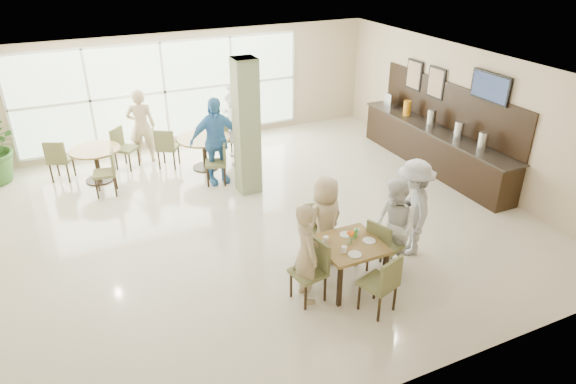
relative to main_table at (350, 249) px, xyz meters
name	(u,v)px	position (x,y,z in m)	size (l,w,h in m)	color
ground	(252,219)	(-0.62, 2.51, -0.65)	(10.00, 10.00, 0.00)	beige
room_shell	(249,136)	(-0.62, 2.51, 1.05)	(10.00, 10.00, 10.00)	white
window_bank	(165,92)	(-1.12, 6.97, 0.75)	(7.00, 0.04, 7.00)	silver
column	(247,128)	(-0.22, 3.71, 0.75)	(0.45, 0.45, 2.80)	#75825A
main_table	(350,249)	(0.00, 0.00, 0.00)	(0.93, 0.93, 0.75)	brown
round_table_left	(96,157)	(-3.04, 5.55, -0.09)	(1.07, 1.07, 0.75)	brown
round_table_right	(204,144)	(-0.71, 5.22, -0.06)	(1.20, 1.20, 0.75)	brown
chairs_main_table	(347,258)	(-0.01, 0.03, -0.18)	(1.96, 2.07, 0.95)	olive
chairs_table_left	(97,160)	(-3.02, 5.58, -0.18)	(2.02, 1.77, 0.95)	olive
chairs_table_right	(206,149)	(-0.69, 5.18, -0.18)	(2.19, 1.93, 0.95)	olive
tabletop_clutter	(350,239)	(0.00, 0.01, 0.16)	(0.75, 0.72, 0.21)	white
buffet_counter	(434,145)	(4.08, 3.01, -0.10)	(0.64, 4.70, 1.95)	black
wall_tv	(490,87)	(4.32, 1.91, 1.50)	(0.06, 1.00, 0.58)	black
framed_art_a	(436,83)	(4.33, 3.51, 1.20)	(0.05, 0.55, 0.70)	black
framed_art_b	(414,75)	(4.33, 4.31, 1.20)	(0.05, 0.55, 0.70)	black
teen_left	(306,253)	(-0.74, -0.01, 0.14)	(0.58, 0.38, 1.58)	tan
teen_far	(325,220)	(-0.01, 0.76, 0.10)	(0.73, 0.40, 1.50)	tan
teen_right	(394,227)	(0.83, 0.06, 0.14)	(0.78, 0.60, 1.60)	white
teen_standing	(413,208)	(1.42, 0.36, 0.19)	(1.09, 0.63, 1.69)	#B5B5B8
adult_a	(215,141)	(-0.69, 4.38, 0.30)	(1.12, 0.63, 1.90)	#4082C0
adult_b	(237,123)	(0.14, 5.32, 0.28)	(1.74, 0.75, 1.88)	white
adult_standing	(141,126)	(-1.90, 6.21, 0.23)	(0.64, 0.42, 1.76)	tan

